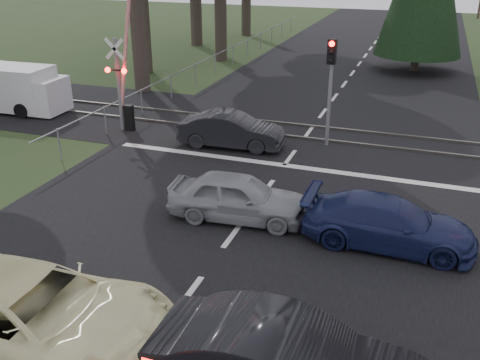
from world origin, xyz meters
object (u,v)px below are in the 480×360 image
at_px(traffic_signal_center, 331,75).
at_px(blue_sedan, 388,223).
at_px(crossing_signal, 124,82).
at_px(dark_car_far, 232,131).
at_px(cream_coupe, 31,315).
at_px(silver_car, 238,197).
at_px(white_van, 11,88).

bearing_deg(traffic_signal_center, blue_sedan, -66.77).
distance_m(crossing_signal, blue_sedan, 12.80).
bearing_deg(dark_car_far, traffic_signal_center, -73.35).
bearing_deg(crossing_signal, dark_car_far, -4.77).
distance_m(cream_coupe, dark_car_far, 11.90).
xyz_separation_m(silver_car, blue_sedan, (4.15, -0.09, -0.03)).
xyz_separation_m(traffic_signal_center, dark_car_far, (-3.43, -1.30, -2.14)).
bearing_deg(white_van, blue_sedan, -23.10).
relative_size(silver_car, white_van, 0.73).
relative_size(silver_car, dark_car_far, 0.98).
bearing_deg(traffic_signal_center, white_van, -179.69).
distance_m(traffic_signal_center, white_van, 14.93).
bearing_deg(blue_sedan, silver_car, 88.89).
bearing_deg(silver_car, white_van, 58.66).
height_order(crossing_signal, blue_sedan, crossing_signal).
height_order(traffic_signal_center, blue_sedan, traffic_signal_center).
bearing_deg(white_van, dark_car_far, -8.27).
relative_size(dark_car_far, white_van, 0.74).
bearing_deg(traffic_signal_center, crossing_signal, -173.85).
bearing_deg(blue_sedan, dark_car_far, 49.00).
distance_m(silver_car, white_van, 15.19).
relative_size(crossing_signal, blue_sedan, 1.58).
relative_size(traffic_signal_center, blue_sedan, 0.93).
xyz_separation_m(cream_coupe, white_van, (-11.79, 13.10, 0.25)).
distance_m(traffic_signal_center, blue_sedan, 7.79).
distance_m(traffic_signal_center, silver_car, 7.21).
bearing_deg(crossing_signal, cream_coupe, -66.92).
relative_size(cream_coupe, dark_car_far, 1.45).
distance_m(blue_sedan, white_van, 19.04).
distance_m(crossing_signal, cream_coupe, 13.42).
height_order(traffic_signal_center, cream_coupe, traffic_signal_center).
distance_m(blue_sedan, dark_car_far, 8.48).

